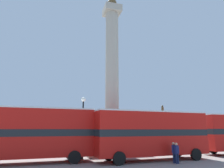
% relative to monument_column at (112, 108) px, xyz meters
% --- Properties ---
extents(ground_plane, '(200.00, 200.00, 0.00)m').
position_rel_monument_column_xyz_m(ground_plane, '(0.00, 0.00, -5.01)').
color(ground_plane, gray).
extents(monument_column, '(6.31, 6.31, 19.35)m').
position_rel_monument_column_xyz_m(monument_column, '(0.00, 0.00, 0.00)').
color(monument_column, '#A39E8E').
rests_on(monument_column, ground_plane).
extents(bus_a, '(10.39, 3.28, 4.20)m').
position_rel_monument_column_xyz_m(bus_a, '(1.97, -5.75, -2.68)').
color(bus_a, '#B7140F').
rests_on(bus_a, ground_plane).
extents(bus_b, '(10.60, 3.11, 4.35)m').
position_rel_monument_column_xyz_m(bus_b, '(-8.44, -4.55, -2.60)').
color(bus_b, '#B7140F').
rests_on(bus_b, ground_plane).
extents(equestrian_statue, '(4.51, 4.19, 6.07)m').
position_rel_monument_column_xyz_m(equestrian_statue, '(8.81, 3.75, -3.31)').
color(equestrian_statue, '#A39E8E').
rests_on(equestrian_statue, ground_plane).
extents(street_lamp, '(0.43, 0.43, 5.64)m').
position_rel_monument_column_xyz_m(street_lamp, '(-3.80, -3.18, -1.81)').
color(street_lamp, black).
rests_on(street_lamp, ground_plane).
extents(pedestrian_near_lamp, '(0.45, 0.31, 1.58)m').
position_rel_monument_column_xyz_m(pedestrian_near_lamp, '(3.03, -7.86, -4.15)').
color(pedestrian_near_lamp, '#192347').
rests_on(pedestrian_near_lamp, ground_plane).
extents(pedestrian_by_plinth, '(0.44, 0.38, 1.61)m').
position_rel_monument_column_xyz_m(pedestrian_by_plinth, '(2.99, -7.52, -4.13)').
color(pedestrian_by_plinth, '#192347').
rests_on(pedestrian_by_plinth, ground_plane).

